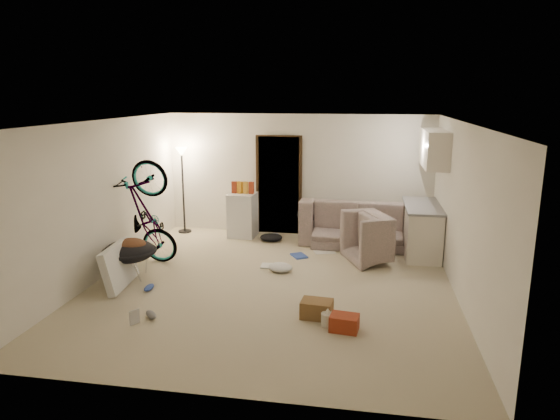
% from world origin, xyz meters
% --- Properties ---
extents(floor, '(5.50, 6.00, 0.02)m').
position_xyz_m(floor, '(0.00, 0.00, -0.01)').
color(floor, beige).
rests_on(floor, ground).
extents(ceiling, '(5.50, 6.00, 0.02)m').
position_xyz_m(ceiling, '(0.00, 0.00, 2.51)').
color(ceiling, white).
rests_on(ceiling, wall_back).
extents(wall_back, '(5.50, 0.02, 2.50)m').
position_xyz_m(wall_back, '(0.00, 3.01, 1.25)').
color(wall_back, white).
rests_on(wall_back, floor).
extents(wall_front, '(5.50, 0.02, 2.50)m').
position_xyz_m(wall_front, '(0.00, -3.01, 1.25)').
color(wall_front, white).
rests_on(wall_front, floor).
extents(wall_left, '(0.02, 6.00, 2.50)m').
position_xyz_m(wall_left, '(-2.76, 0.00, 1.25)').
color(wall_left, white).
rests_on(wall_left, floor).
extents(wall_right, '(0.02, 6.00, 2.50)m').
position_xyz_m(wall_right, '(2.76, 0.00, 1.25)').
color(wall_right, white).
rests_on(wall_right, floor).
extents(doorway, '(0.85, 0.10, 2.04)m').
position_xyz_m(doorway, '(-0.40, 2.97, 1.02)').
color(doorway, black).
rests_on(doorway, floor).
extents(door_trim, '(0.97, 0.04, 2.10)m').
position_xyz_m(door_trim, '(-0.40, 2.94, 1.02)').
color(door_trim, '#332212').
rests_on(door_trim, floor).
extents(floor_lamp, '(0.28, 0.28, 1.81)m').
position_xyz_m(floor_lamp, '(-2.40, 2.65, 1.31)').
color(floor_lamp, black).
rests_on(floor_lamp, floor).
extents(kitchen_counter, '(0.60, 1.50, 0.88)m').
position_xyz_m(kitchen_counter, '(2.43, 2.00, 0.44)').
color(kitchen_counter, white).
rests_on(kitchen_counter, floor).
extents(counter_top, '(0.64, 1.54, 0.04)m').
position_xyz_m(counter_top, '(2.43, 2.00, 0.90)').
color(counter_top, gray).
rests_on(counter_top, kitchen_counter).
extents(kitchen_uppers, '(0.38, 1.40, 0.65)m').
position_xyz_m(kitchen_uppers, '(2.56, 2.00, 1.95)').
color(kitchen_uppers, white).
rests_on(kitchen_uppers, wall_right).
extents(sofa, '(2.28, 0.94, 0.66)m').
position_xyz_m(sofa, '(1.28, 2.45, 0.33)').
color(sofa, '#3F463E').
rests_on(sofa, floor).
extents(armchair, '(1.18, 1.24, 0.63)m').
position_xyz_m(armchair, '(1.74, 1.49, 0.32)').
color(armchair, '#3F463E').
rests_on(armchair, floor).
extents(bicycle, '(1.93, 0.94, 1.08)m').
position_xyz_m(bicycle, '(-2.30, 0.59, 0.49)').
color(bicycle, black).
rests_on(bicycle, floor).
extents(book_asset, '(0.25, 0.23, 0.02)m').
position_xyz_m(book_asset, '(-1.53, -1.72, 0.01)').
color(book_asset, maroon).
rests_on(book_asset, floor).
extents(mini_fridge, '(0.57, 0.57, 0.91)m').
position_xyz_m(mini_fridge, '(-1.09, 2.55, 0.45)').
color(mini_fridge, white).
rests_on(mini_fridge, floor).
extents(snack_box_0, '(0.10, 0.07, 0.30)m').
position_xyz_m(snack_box_0, '(-1.26, 2.55, 1.00)').
color(snack_box_0, maroon).
rests_on(snack_box_0, mini_fridge).
extents(snack_box_1, '(0.12, 0.10, 0.30)m').
position_xyz_m(snack_box_1, '(-1.14, 2.55, 1.00)').
color(snack_box_1, orange).
rests_on(snack_box_1, mini_fridge).
extents(snack_box_2, '(0.10, 0.07, 0.30)m').
position_xyz_m(snack_box_2, '(-1.02, 2.55, 1.00)').
color(snack_box_2, gold).
rests_on(snack_box_2, mini_fridge).
extents(snack_box_3, '(0.10, 0.07, 0.30)m').
position_xyz_m(snack_box_3, '(-0.90, 2.55, 1.00)').
color(snack_box_3, maroon).
rests_on(snack_box_3, mini_fridge).
extents(saucer_chair, '(0.87, 0.87, 0.62)m').
position_xyz_m(saucer_chair, '(-2.30, -0.10, 0.37)').
color(saucer_chair, silver).
rests_on(saucer_chair, floor).
extents(hoodie, '(0.58, 0.52, 0.22)m').
position_xyz_m(hoodie, '(-2.25, -0.13, 0.56)').
color(hoodie, '#55311D').
rests_on(hoodie, saucer_chair).
extents(sofa_drape, '(0.60, 0.51, 0.28)m').
position_xyz_m(sofa_drape, '(0.33, 2.45, 0.54)').
color(sofa_drape, black).
rests_on(sofa_drape, sofa).
extents(tv_box, '(0.34, 1.01, 0.66)m').
position_xyz_m(tv_box, '(-2.30, -0.45, 0.33)').
color(tv_box, silver).
rests_on(tv_box, floor).
extents(drink_case_a, '(0.43, 0.33, 0.23)m').
position_xyz_m(drink_case_a, '(0.80, -1.06, 0.12)').
color(drink_case_a, brown).
rests_on(drink_case_a, floor).
extents(drink_case_b, '(0.38, 0.30, 0.20)m').
position_xyz_m(drink_case_b, '(1.18, -1.38, 0.10)').
color(drink_case_b, maroon).
rests_on(drink_case_b, floor).
extents(juicer, '(0.17, 0.17, 0.24)m').
position_xyz_m(juicer, '(0.96, -1.28, 0.10)').
color(juicer, beige).
rests_on(juicer, floor).
extents(newspaper, '(0.53, 0.61, 0.01)m').
position_xyz_m(newspaper, '(0.64, 1.88, 0.00)').
color(newspaper, silver).
rests_on(newspaper, floor).
extents(book_blue, '(0.36, 0.38, 0.03)m').
position_xyz_m(book_blue, '(0.24, 1.41, 0.02)').
color(book_blue, '#2E49A6').
rests_on(book_blue, floor).
extents(book_white, '(0.21, 0.27, 0.02)m').
position_xyz_m(book_white, '(-0.24, 0.79, 0.01)').
color(book_white, silver).
rests_on(book_white, floor).
extents(shoe_0, '(0.27, 0.13, 0.09)m').
position_xyz_m(shoe_0, '(-0.42, 2.55, 0.05)').
color(shoe_0, '#2E49A6').
rests_on(shoe_0, floor).
extents(shoe_2, '(0.13, 0.25, 0.09)m').
position_xyz_m(shoe_2, '(-1.78, -0.56, 0.04)').
color(shoe_2, '#2E49A6').
rests_on(shoe_2, floor).
extents(shoe_3, '(0.25, 0.24, 0.09)m').
position_xyz_m(shoe_3, '(-1.36, -1.45, 0.05)').
color(shoe_3, slate).
rests_on(shoe_3, floor).
extents(clothes_lump_b, '(0.48, 0.43, 0.14)m').
position_xyz_m(clothes_lump_b, '(-0.45, 2.32, 0.07)').
color(clothes_lump_b, black).
rests_on(clothes_lump_b, floor).
extents(clothes_lump_c, '(0.51, 0.47, 0.13)m').
position_xyz_m(clothes_lump_c, '(0.03, 0.61, 0.06)').
color(clothes_lump_c, silver).
rests_on(clothes_lump_c, floor).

